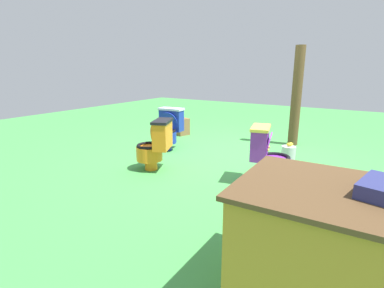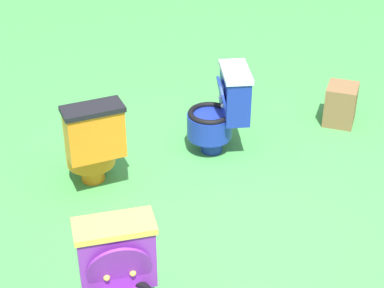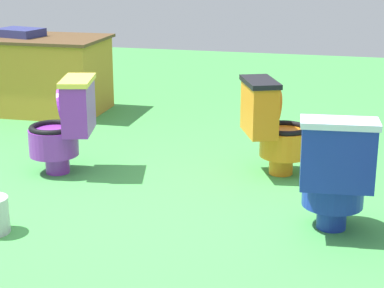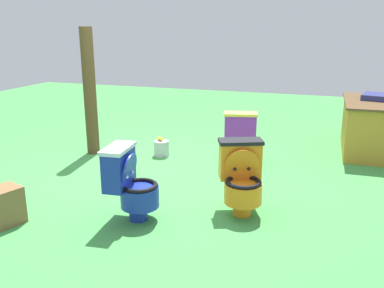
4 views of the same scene
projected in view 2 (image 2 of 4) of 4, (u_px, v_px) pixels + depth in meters
The scene contains 5 objects.
ground at pixel (255, 245), 4.32m from camera, with size 14.00×14.00×0.00m, color #429947.
toilet_blue at pixel (221, 110), 5.17m from camera, with size 0.45×0.53×0.73m.
toilet_purple at pixel (121, 287), 3.45m from camera, with size 0.57×0.51×0.73m.
toilet_orange at pixel (92, 143), 4.74m from camera, with size 0.61×0.56×0.73m.
small_crate at pixel (341, 104), 5.67m from camera, with size 0.29×0.26×0.36m, color brown.
Camera 2 is at (-3.34, 0.44, 2.83)m, focal length 60.00 mm.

